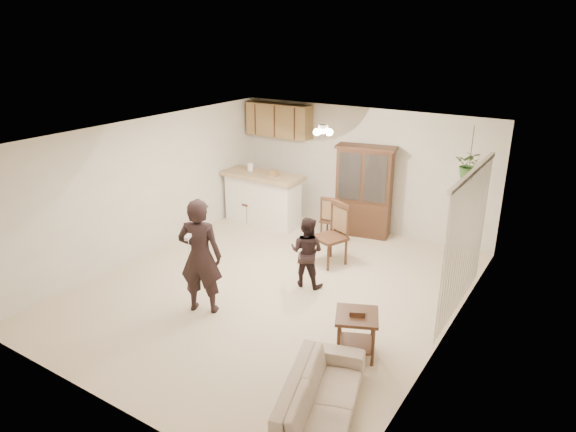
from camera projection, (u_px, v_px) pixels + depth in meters
The scene contains 23 objects.
floor at pixel (273, 288), 8.33m from camera, with size 6.50×6.50×0.00m, color beige.
ceiling at pixel (271, 135), 7.46m from camera, with size 5.50×6.50×0.02m, color white.
wall_back at pixel (362, 169), 10.47m from camera, with size 5.50×0.02×2.50m, color beige.
wall_front at pixel (97, 307), 5.33m from camera, with size 5.50×0.02×2.50m, color beige.
wall_left at pixel (147, 187), 9.28m from camera, with size 0.02×6.50×2.50m, color beige.
wall_right at pixel (451, 256), 6.51m from camera, with size 0.02×6.50×2.50m, color beige.
breakfast_bar at pixel (263, 200), 10.95m from camera, with size 1.60×0.55×1.00m, color white.
bar_top at pixel (262, 175), 10.76m from camera, with size 1.75×0.70×0.08m, color tan.
upper_cabinets at pixel (279, 120), 10.99m from camera, with size 1.50×0.34×0.70m, color brown.
vertical_blinds at pixel (465, 242), 7.30m from camera, with size 0.06×2.30×2.10m, color beige, non-canonical shape.
ceiling_fixture at pixel (323, 130), 8.35m from camera, with size 0.36×0.36×0.20m, color #FFEEBF, non-canonical shape.
hanging_plant at pixel (469, 165), 8.43m from camera, with size 0.43×0.37×0.48m, color #2F5421.
plant_cord at pixel (472, 145), 8.31m from camera, with size 0.01×0.01×0.65m, color black.
sofa at pixel (320, 393), 5.39m from camera, with size 1.87×0.73×0.73m, color beige.
adult at pixel (200, 255), 7.38m from camera, with size 0.66×0.43×1.80m, color black.
child at pixel (307, 247), 8.20m from camera, with size 0.66×0.51×1.35m, color black.
china_hutch at pixel (364, 192), 10.19m from camera, with size 1.22×0.65×1.83m.
side_table at pixel (356, 334), 6.54m from camera, with size 0.70×0.70×0.65m.
chair_bar at pixel (247, 208), 11.17m from camera, with size 0.47×0.47×0.95m.
chair_hutch_left at pixel (330, 247), 9.08m from camera, with size 0.64×0.64×1.12m.
chair_hutch_right at pixel (332, 227), 10.14m from camera, with size 0.46×0.46×0.92m.
controller_adult at pixel (188, 237), 6.85m from camera, with size 0.05×0.15×0.05m, color silver.
controller_child at pixel (300, 251), 7.95m from camera, with size 0.03×0.10×0.03m, color silver.
Camera 1 is at (4.18, -6.12, 3.99)m, focal length 32.00 mm.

